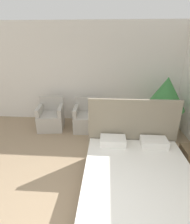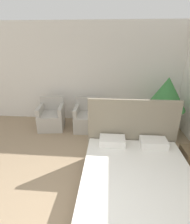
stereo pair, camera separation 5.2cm
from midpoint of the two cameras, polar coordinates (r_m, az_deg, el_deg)
The scene contains 5 objects.
wall_back at distance 5.33m, azimuth -1.67°, elevation 12.25°, with size 10.00×0.06×2.90m.
bed at distance 3.11m, azimuth 13.11°, elevation -20.32°, with size 1.76×1.96×1.35m.
armchair_near_window_left at distance 5.19m, azimuth -14.41°, elevation -2.14°, with size 0.77×0.76×0.88m.
armchair_near_window_right at distance 4.97m, azimuth -3.05°, elevation -2.55°, with size 0.71×0.70×0.88m.
potted_palm at distance 4.90m, azimuth 21.82°, elevation 4.82°, with size 1.01×1.01×1.54m.
Camera 1 is at (0.49, -1.17, 2.36)m, focal length 28.00 mm.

